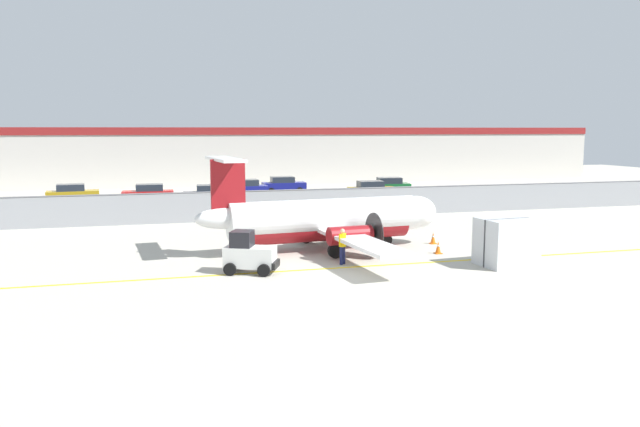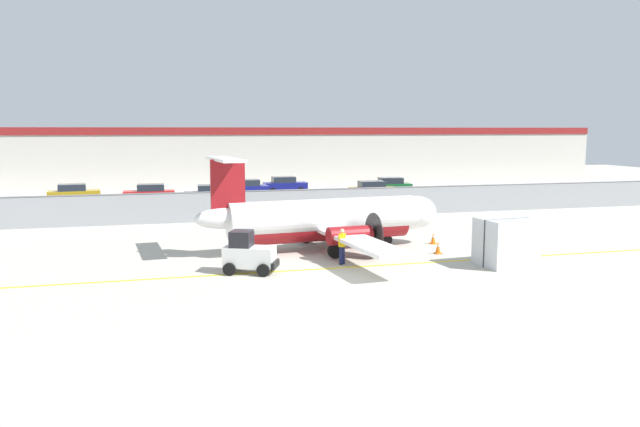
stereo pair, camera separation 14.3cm
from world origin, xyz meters
TOP-DOWN VIEW (x-y plane):
  - ground_plane at (0.00, 2.00)m, footprint 140.00×140.00m
  - perimeter_fence at (0.00, 18.00)m, footprint 98.00×0.10m
  - parking_lot_strip at (0.00, 29.50)m, footprint 98.00×17.00m
  - background_building at (0.00, 47.99)m, footprint 91.00×8.10m
  - commuter_airplane at (0.41, 6.35)m, footprint 13.43×16.08m
  - baggage_tug at (-4.50, 2.07)m, footprint 2.58×2.08m
  - ground_crew_worker at (0.00, 2.69)m, footprint 0.48×0.48m
  - cargo_container at (7.28, 0.48)m, footprint 2.57×2.21m
  - traffic_cone_near_left at (6.43, 6.43)m, footprint 0.36×0.36m
  - traffic_cone_near_right at (5.47, 3.83)m, footprint 0.36×0.36m
  - parked_car_0 at (-14.96, 31.42)m, footprint 4.33×2.28m
  - parked_car_1 at (-8.75, 29.72)m, footprint 4.24×2.08m
  - parked_car_2 at (-3.87, 27.62)m, footprint 4.32×2.25m
  - parked_car_3 at (-0.19, 32.32)m, footprint 4.25×2.10m
  - parked_car_4 at (4.04, 34.93)m, footprint 4.22×2.05m
  - parked_car_5 at (10.60, 27.81)m, footprint 4.29×2.19m
  - parked_car_6 at (13.52, 31.16)m, footprint 4.37×2.39m

SIDE VIEW (x-z plane):
  - ground_plane at x=0.00m, z-range 0.00..0.01m
  - parking_lot_strip at x=0.00m, z-range 0.00..0.12m
  - traffic_cone_near_left at x=6.43m, z-range -0.01..0.63m
  - traffic_cone_near_right at x=5.47m, z-range -0.01..0.63m
  - baggage_tug at x=-4.50m, z-range -0.08..1.80m
  - parked_car_0 at x=-14.96m, z-range 0.10..1.68m
  - parked_car_1 at x=-8.75m, z-range 0.10..1.68m
  - parked_car_2 at x=-3.87m, z-range 0.10..1.68m
  - parked_car_3 at x=-0.19m, z-range 0.10..1.68m
  - parked_car_4 at x=4.04m, z-range 0.10..1.68m
  - parked_car_5 at x=10.60m, z-range 0.10..1.68m
  - parked_car_6 at x=13.52m, z-range 0.10..1.68m
  - ground_crew_worker at x=0.00m, z-range 0.10..1.80m
  - cargo_container at x=7.28m, z-range 0.00..2.20m
  - perimeter_fence at x=0.00m, z-range 0.07..2.17m
  - commuter_airplane at x=0.41m, z-range -0.86..4.06m
  - background_building at x=0.00m, z-range 0.01..6.51m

